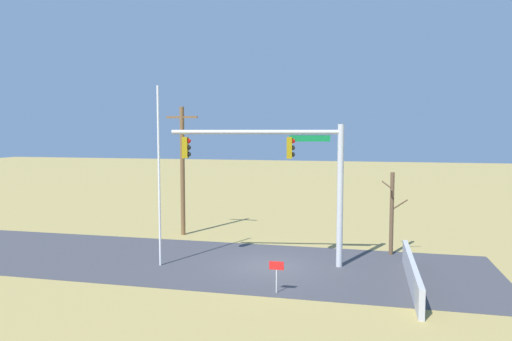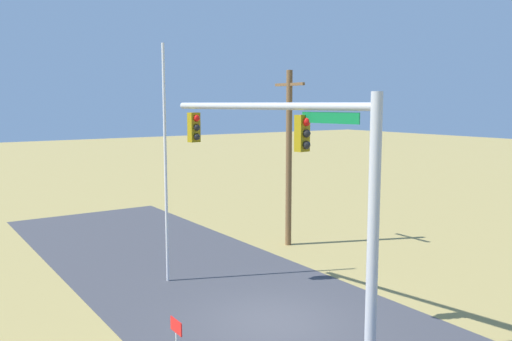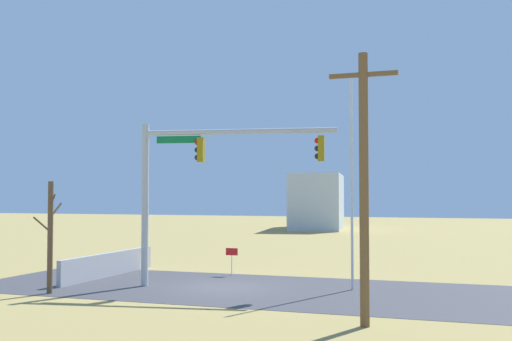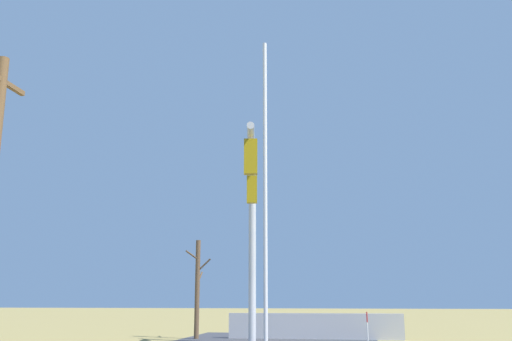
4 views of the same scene
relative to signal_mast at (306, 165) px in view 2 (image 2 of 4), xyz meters
name	(u,v)px [view 2 (image 2 of 4)]	position (x,y,z in m)	size (l,w,h in m)	color
ground_plane	(273,321)	(-1.02, -0.31, -4.54)	(160.00, 160.00, 0.00)	#9E894C
road_surface	(205,282)	(-5.02, -0.31, -4.54)	(28.00, 8.00, 0.01)	#3D3D42
signal_mast	(306,165)	(0.00, 0.00, 0.00)	(7.64, 1.44, 6.41)	#B2B5BA
flagpole	(166,165)	(-5.86, -1.31, -0.48)	(0.10, 0.10, 8.12)	silver
utility_pole	(289,155)	(-7.31, 5.09, -0.61)	(1.90, 0.26, 7.53)	brown
open_sign	(176,332)	(-0.01, -3.80, -3.63)	(0.56, 0.04, 1.22)	silver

